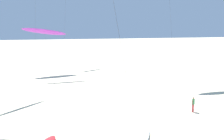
{
  "coord_description": "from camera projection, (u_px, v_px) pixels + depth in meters",
  "views": [
    {
      "loc": [
        -1.16,
        1.52,
        10.1
      ],
      "look_at": [
        2.73,
        21.11,
        6.36
      ],
      "focal_mm": 42.35,
      "sensor_mm": 36.0,
      "label": 1
    }
  ],
  "objects": [
    {
      "name": "flying_kite_7",
      "position": [
        44.0,
        32.0,
        49.43
      ],
      "size": [
        8.36,
        10.12,
        9.2
      ],
      "color": "purple",
      "rests_on": "ground"
    },
    {
      "name": "grounded_kite_2",
      "position": [
        141.0,
        138.0,
        22.66
      ],
      "size": [
        3.5,
        5.13,
        0.39
      ],
      "color": "white",
      "rests_on": "ground"
    },
    {
      "name": "person_near_right",
      "position": [
        193.0,
        104.0,
        29.5
      ],
      "size": [
        0.43,
        0.34,
        1.72
      ],
      "color": "red",
      "rests_on": "ground"
    }
  ]
}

